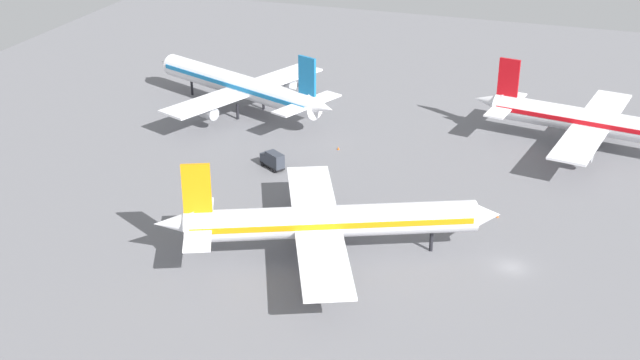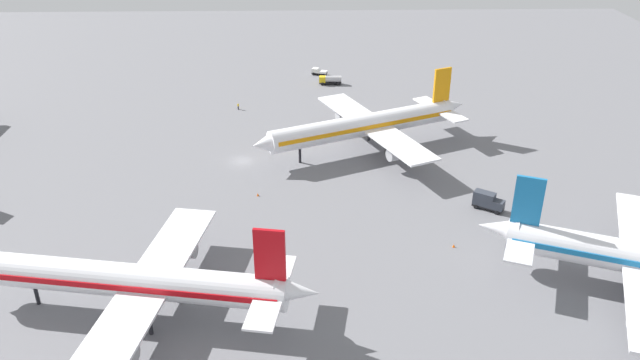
# 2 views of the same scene
# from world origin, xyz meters

# --- Properties ---
(ground) EXTENTS (288.00, 288.00, 0.00)m
(ground) POSITION_xyz_m (0.00, 0.00, 0.00)
(ground) COLOR slate
(airplane_at_gate) EXTENTS (41.87, 50.68, 16.17)m
(airplane_at_gate) POSITION_xyz_m (47.74, 64.73, 5.88)
(airplane_at_gate) COLOR white
(airplane_at_gate) RESTS_ON ground
(airplane_taxiing) EXTENTS (40.91, 49.39, 15.91)m
(airplane_taxiing) POSITION_xyz_m (-5.44, 26.99, 5.78)
(airplane_taxiing) COLOR white
(airplane_taxiing) RESTS_ON ground
(airplane_distant) EXTENTS (41.96, 51.76, 15.81)m
(airplane_distant) POSITION_xyz_m (50.00, -10.05, 5.75)
(airplane_distant) COLOR white
(airplane_distant) RESTS_ON ground
(catering_truck) EXTENTS (4.73, 5.70, 3.30)m
(catering_truck) POSITION_xyz_m (21.69, 46.84, 1.70)
(catering_truck) COLOR black
(catering_truck) RESTS_ON ground
(safety_cone_near_gate) EXTENTS (0.44, 0.44, 0.60)m
(safety_cone_near_gate) POSITION_xyz_m (15.50, 4.35, 0.30)
(safety_cone_near_gate) COLOR #EA590C
(safety_cone_near_gate) RESTS_ON ground
(safety_cone_mid_apron) EXTENTS (0.44, 0.44, 0.60)m
(safety_cone_mid_apron) POSITION_xyz_m (34.13, 38.06, 0.30)
(safety_cone_mid_apron) COLOR #EA590C
(safety_cone_mid_apron) RESTS_ON ground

